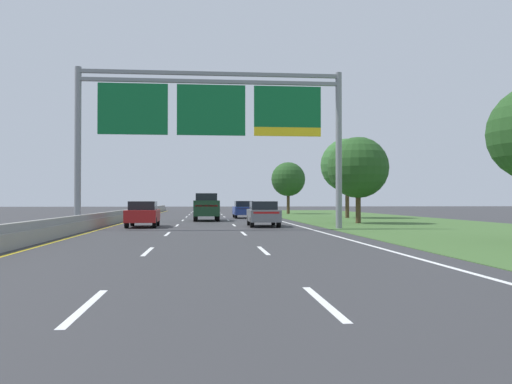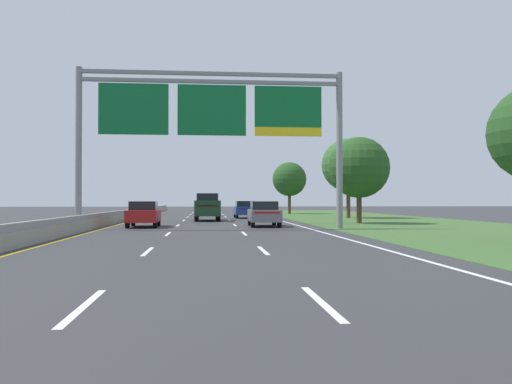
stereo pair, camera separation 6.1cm
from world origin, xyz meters
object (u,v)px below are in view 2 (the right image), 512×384
Objects in this scene: roadside_tree_distant at (289,179)px; overhead_sign_gantry at (212,116)px; pickup_truck_darkgreen at (207,207)px; roadside_tree_far at (348,165)px; car_grey_right_lane_sedan at (264,213)px; car_blue_right_lane_sedan at (245,209)px; roadside_tree_mid at (359,168)px; car_red_left_lane_sedan at (144,214)px.

overhead_sign_gantry is at bearing -105.80° from roadside_tree_distant.
pickup_truck_darkgreen is 0.74× the size of roadside_tree_far.
roadside_tree_distant is (6.35, 30.93, 3.36)m from car_grey_right_lane_sedan.
car_blue_right_lane_sedan is at bearing -29.67° from pickup_truck_darkgreen.
car_blue_right_lane_sedan is at bearing 120.18° from roadside_tree_mid.
car_blue_right_lane_sedan is 0.71× the size of roadside_tree_distant.
roadside_tree_far is at bearing -78.88° from roadside_tree_distant.
pickup_truck_darkgreen is 1.23× the size of car_blue_right_lane_sedan.
pickup_truck_darkgreen reaches higher than car_blue_right_lane_sedan.
car_blue_right_lane_sedan is 0.72× the size of roadside_tree_mid.
roadside_tree_distant is (-0.79, 27.24, 0.23)m from roadside_tree_mid.
car_blue_right_lane_sedan is 0.99× the size of car_red_left_lane_sedan.
car_red_left_lane_sedan is 34.04m from roadside_tree_distant.
car_blue_right_lane_sedan is 0.60× the size of roadside_tree_far.
pickup_truck_darkgreen is 12.73m from roadside_tree_mid.
roadside_tree_mid is (10.66, -6.35, 2.87)m from pickup_truck_darkgreen.
car_grey_right_lane_sedan is (0.09, -16.12, 0.00)m from car_blue_right_lane_sedan.
pickup_truck_darkgreen reaches higher than car_red_left_lane_sedan.
car_red_left_lane_sedan is 0.71× the size of roadside_tree_distant.
overhead_sign_gantry is 12.68m from roadside_tree_mid.
roadside_tree_distant is (9.87, 20.89, 3.10)m from pickup_truck_darkgreen.
car_blue_right_lane_sedan and car_red_left_lane_sedan have the same top height.
overhead_sign_gantry reaches higher than car_red_left_lane_sedan.
roadside_tree_far is (9.43, 15.25, 4.07)m from car_grey_right_lane_sedan.
car_grey_right_lane_sedan is 1.00× the size of car_red_left_lane_sedan.
car_grey_right_lane_sedan is 7.40m from car_red_left_lane_sedan.
pickup_truck_darkgreen is 23.31m from roadside_tree_distant.
roadside_tree_far is at bearing 78.78° from roadside_tree_mid.
roadside_tree_far reaches higher than car_grey_right_lane_sedan.
roadside_tree_far reaches higher than pickup_truck_darkgreen.
roadside_tree_mid reaches higher than car_grey_right_lane_sedan.
car_blue_right_lane_sedan is at bearing 80.58° from overhead_sign_gantry.
roadside_tree_distant reaches higher than roadside_tree_mid.
car_blue_right_lane_sedan is 16.49m from roadside_tree_distant.
overhead_sign_gantry is 3.40× the size of car_grey_right_lane_sedan.
overhead_sign_gantry is 22.38m from roadside_tree_far.
pickup_truck_darkgreen is 10.64m from car_grey_right_lane_sedan.
roadside_tree_far is at bearing -49.06° from car_red_left_lane_sedan.
roadside_tree_far reaches higher than car_red_left_lane_sedan.
car_grey_right_lane_sedan is 31.75m from roadside_tree_distant.
roadside_tree_mid is at bearing -101.22° from roadside_tree_far.
roadside_tree_distant is at bearing 74.20° from overhead_sign_gantry.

